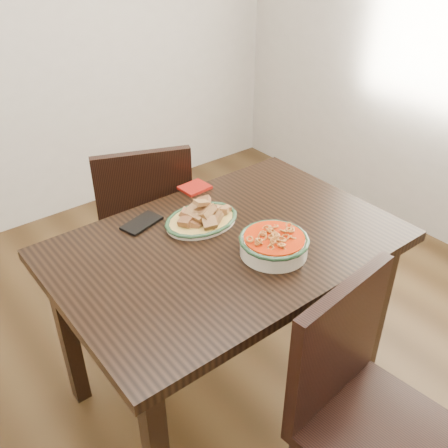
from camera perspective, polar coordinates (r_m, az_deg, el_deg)
floor at (r=2.30m, az=-1.36°, el=-17.07°), size 3.50×3.50×0.00m
wall_back at (r=3.11m, az=-23.18°, el=21.97°), size 3.50×0.10×2.60m
dining_table at (r=1.83m, az=0.39°, el=-4.41°), size 1.22×0.81×0.75m
chair_far at (r=2.39m, az=-9.07°, el=0.60°), size 0.55×0.55×0.89m
chair_near at (r=1.64m, az=15.33°, el=-19.13°), size 0.46×0.46×0.89m
fish_plate at (r=1.85m, az=-2.62°, el=1.31°), size 0.28×0.22×0.11m
noodle_bowl at (r=1.69m, az=5.73°, el=-2.12°), size 0.24×0.24×0.08m
smartphone at (r=1.88m, az=-9.38°, el=0.12°), size 0.17×0.12×0.01m
napkin at (r=2.10m, az=-3.37°, el=4.17°), size 0.12×0.10×0.01m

